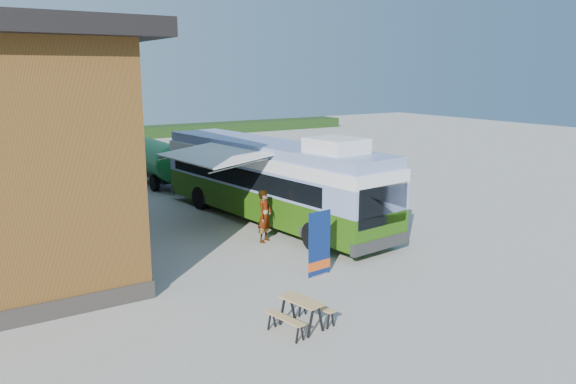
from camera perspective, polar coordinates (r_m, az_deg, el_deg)
ground at (r=19.20m, az=5.21°, el=-6.60°), size 100.00×100.00×0.00m
hedge at (r=56.04m, az=-12.33°, el=6.07°), size 40.00×3.00×1.00m
bus at (r=23.17m, az=-1.79°, el=1.42°), size 4.03×12.77×3.86m
awning at (r=22.07m, az=-7.04°, el=3.31°), size 3.38×4.91×0.55m
banner at (r=17.25m, az=3.20°, el=-5.84°), size 0.88×0.25×2.03m
picnic_table at (r=13.90m, az=1.35°, el=-11.61°), size 1.51×1.39×0.74m
person_a at (r=20.59m, az=-2.38°, el=-2.45°), size 0.85×0.77×1.94m
person_b at (r=27.74m, az=-8.20°, el=0.95°), size 0.81×0.93×1.66m
slurry_tanker at (r=31.55m, az=-12.97°, el=3.18°), size 1.96×6.62×2.44m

